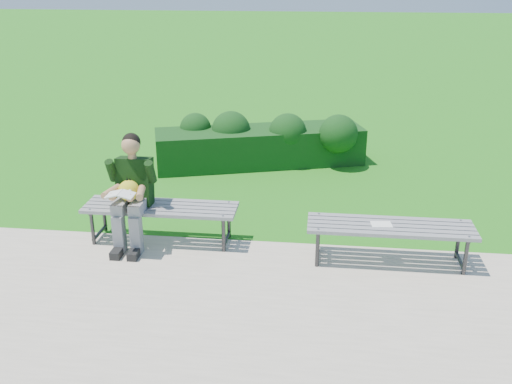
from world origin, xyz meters
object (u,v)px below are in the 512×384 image
at_px(hedge, 263,142).
at_px(bench_right, 390,230).
at_px(bench_left, 161,210).
at_px(paper_sheet, 381,224).
at_px(seated_boy, 131,188).

relative_size(hedge, bench_right, 1.96).
xyz_separation_m(bench_left, paper_sheet, (2.53, -0.23, 0.06)).
relative_size(seated_boy, paper_sheet, 5.60).
distance_m(bench_right, seated_boy, 2.95).
height_order(hedge, bench_right, hedge).
xyz_separation_m(bench_left, bench_right, (2.63, -0.23, 0.00)).
height_order(hedge, bench_left, hedge).
bearing_deg(bench_left, paper_sheet, -5.15).
bearing_deg(bench_left, seated_boy, -162.47).
bearing_deg(bench_right, paper_sheet, 180.00).
distance_m(bench_right, paper_sheet, 0.12).
relative_size(bench_right, seated_boy, 1.37).
bearing_deg(paper_sheet, bench_left, 174.85).
distance_m(bench_left, paper_sheet, 2.54).
distance_m(hedge, bench_left, 3.19).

